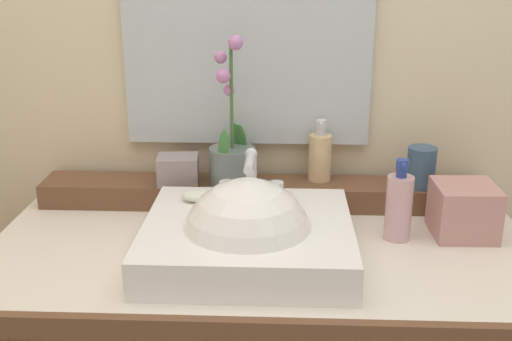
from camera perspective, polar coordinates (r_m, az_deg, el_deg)
name	(u,v)px	position (r m, az deg, el deg)	size (l,w,h in m)	color
wall_back	(267,58)	(1.62, 1.00, 10.28)	(3.02, 0.20, 2.45)	beige
back_ledge	(264,193)	(1.52, 0.76, -2.08)	(1.09, 0.12, 0.06)	brown
sink_basin	(248,242)	(1.25, -0.77, -6.55)	(0.42, 0.38, 0.29)	white
soap_bar	(198,196)	(1.35, -5.38, -2.34)	(0.07, 0.04, 0.02)	silver
potted_plant	(232,155)	(1.47, -2.22, 1.47)	(0.11, 0.11, 0.36)	slate
soap_dispenser	(320,156)	(1.52, 5.90, 1.38)	(0.06, 0.06, 0.15)	#DBB985
tumbler_cup	(421,167)	(1.51, 14.94, 0.28)	(0.07, 0.07, 0.10)	#354F69
trinket_box	(178,170)	(1.50, -7.17, 0.08)	(0.10, 0.08, 0.07)	gray
lotion_bottle	(399,206)	(1.36, 13.00, -3.19)	(0.06, 0.06, 0.18)	#CB9EA2
tissue_box	(464,210)	(1.42, 18.56, -3.47)	(0.13, 0.13, 0.11)	tan
mirror	(247,10)	(1.49, -0.81, 14.53)	(0.59, 0.02, 0.64)	silver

